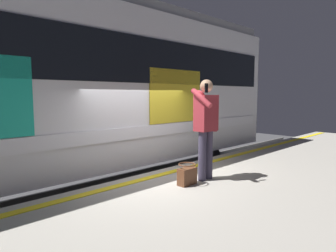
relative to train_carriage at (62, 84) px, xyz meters
name	(u,v)px	position (x,y,z in m)	size (l,w,h in m)	color
ground_plane	(151,218)	(-0.87, 1.81, -2.63)	(26.42, 26.42, 0.00)	#3D3D3F
platform	(261,235)	(-0.87, 4.13, -2.17)	(17.62, 4.64, 0.92)	#9E998E
safety_line	(161,175)	(-0.87, 2.11, -1.71)	(17.26, 0.16, 0.01)	yellow
track_rail_near	(119,199)	(-0.87, 0.71, -2.55)	(22.90, 0.08, 0.16)	slate
track_rail_far	(86,185)	(-0.87, -0.72, -2.55)	(22.90, 0.08, 0.16)	slate
train_carriage	(62,84)	(0.00, 0.00, 0.00)	(11.06, 2.95, 4.19)	silver
passenger	(206,121)	(-1.22, 2.86, -0.68)	(0.57, 0.55, 1.74)	#383347
handbag	(187,175)	(-0.76, 2.85, -1.55)	(0.32, 0.29, 0.35)	#59331E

